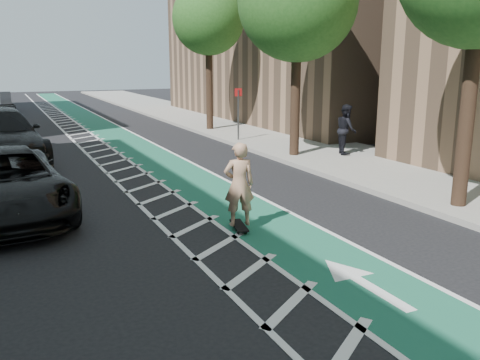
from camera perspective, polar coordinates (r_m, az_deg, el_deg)
ground at (r=9.93m, az=-10.40°, el=-8.63°), size 120.00×120.00×0.00m
bike_lane at (r=20.00m, az=-9.70°, el=2.47°), size 2.00×90.00×0.01m
buffer_strip at (r=19.66m, az=-13.91°, el=2.08°), size 1.40×90.00×0.01m
sidewalk_right at (r=22.60m, az=6.36°, el=3.97°), size 5.00×90.00×0.15m
curb_right at (r=21.42m, az=0.77°, el=3.56°), size 0.12×90.00×0.16m
tree_r_c at (r=19.89m, az=5.86°, el=19.22°), size 4.20×4.20×7.90m
tree_r_d at (r=27.03m, az=-3.40°, el=17.64°), size 4.20×4.20×7.90m
sign_post at (r=23.28m, az=-0.19°, el=7.49°), size 0.35×0.08×2.47m
skateboard at (r=11.30m, az=-0.10°, el=-5.15°), size 0.43×0.92×0.12m
skateboarder at (r=11.04m, az=-0.10°, el=-0.48°), size 0.75×0.58×1.85m
suv_near at (r=13.35m, az=-25.05°, el=-0.36°), size 3.16×6.06×1.63m
car_grey at (r=43.03m, az=-25.28°, el=7.98°), size 1.53×4.28×1.41m
pedestrian at (r=20.04m, az=11.84°, el=5.60°), size 1.05×1.15×1.92m
barrel_a at (r=12.50m, az=-24.98°, el=-3.20°), size 0.61×0.61×0.83m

